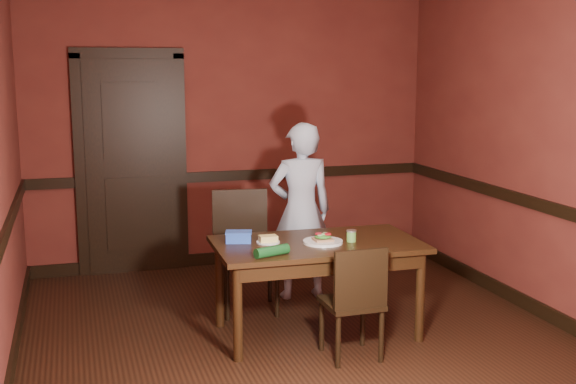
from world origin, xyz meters
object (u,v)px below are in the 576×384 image
food_tub (239,237)px  cheese_saucer (268,240)px  chair_near (351,301)px  chair_far (249,253)px  dining_table (317,288)px  person (301,211)px  sauce_jar (351,236)px  sandwich_plate (323,240)px

food_tub → cheese_saucer: bearing=-5.9°
chair_near → cheese_saucer: 0.78m
chair_far → cheese_saucer: chair_far is taller
dining_table → person: 0.98m
dining_table → sauce_jar: 0.47m
person → sandwich_plate: bearing=84.3°
chair_near → person: size_ratio=0.53×
dining_table → chair_far: (-0.36, 0.65, 0.14)m
person → sauce_jar: 0.95m
chair_far → sauce_jar: 0.97m
dining_table → sandwich_plate: size_ratio=5.19×
dining_table → chair_far: size_ratio=1.54×
chair_far → chair_near: (0.44, -1.12, -0.09)m
chair_far → cheese_saucer: 0.62m
person → cheese_saucer: bearing=59.7°
chair_near → sauce_jar: (0.16, 0.41, 0.35)m
chair_near → person: (0.07, 1.35, 0.36)m
chair_near → cheese_saucer: (-0.44, 0.55, 0.33)m
sandwich_plate → food_tub: food_tub is taller
person → chair_far: bearing=26.3°
dining_table → chair_near: 0.48m
sandwich_plate → cheese_saucer: sandwich_plate is taller
dining_table → food_tub: bearing=165.2°
sandwich_plate → dining_table: bearing=119.9°
dining_table → chair_near: size_ratio=1.88×
dining_table → person: (0.15, 0.88, 0.41)m
chair_far → sauce_jar: chair_far is taller
dining_table → cheese_saucer: (-0.35, 0.08, 0.38)m
sauce_jar → chair_near: bearing=-111.1°
dining_table → food_tub: food_tub is taller
chair_far → person: (0.51, 0.23, 0.27)m
chair_far → food_tub: 0.59m
dining_table → sandwich_plate: sandwich_plate is taller
food_tub → person: bearing=61.0°
chair_near → sandwich_plate: chair_near is taller
chair_near → sauce_jar: size_ratio=9.19×
chair_near → chair_far: bearing=-69.3°
chair_near → food_tub: 0.97m
chair_far → food_tub: size_ratio=4.44×
person → sauce_jar: (0.09, -0.94, -0.01)m
sauce_jar → food_tub: size_ratio=0.40×
person → cheese_saucer: 0.95m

